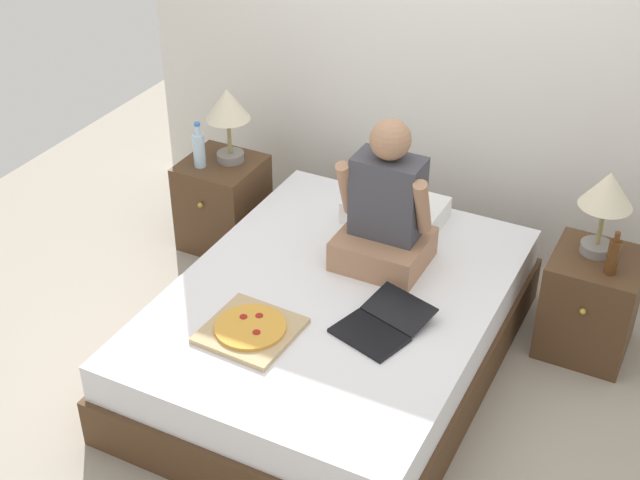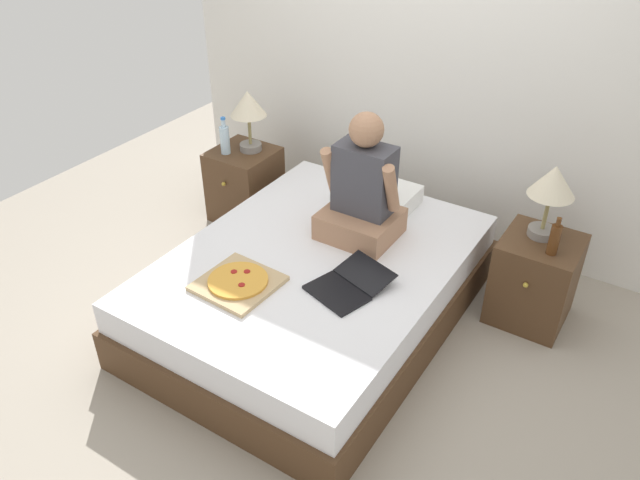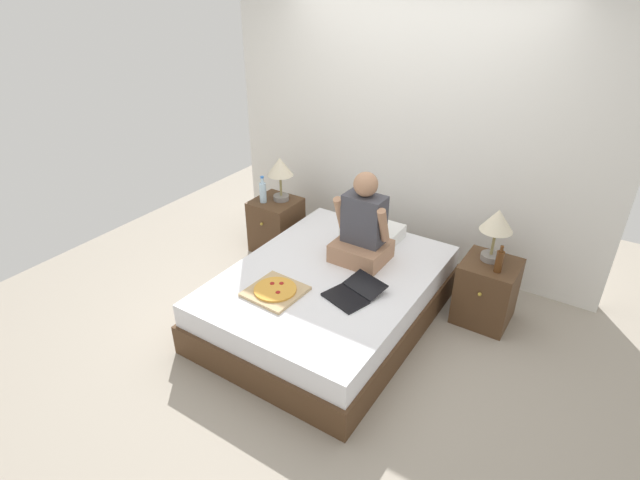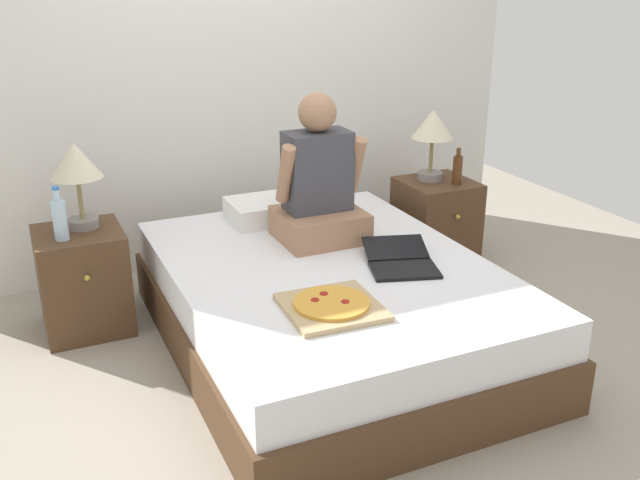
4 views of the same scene
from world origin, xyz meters
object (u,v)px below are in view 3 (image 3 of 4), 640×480
at_px(nightstand_left, 276,225).
at_px(bed, 329,296).
at_px(nightstand_right, 486,291).
at_px(lamp_on_left_nightstand, 280,170).
at_px(water_bottle, 263,192).
at_px(person_seated, 363,229).
at_px(lamp_on_right_nightstand, 497,224).
at_px(laptop, 352,294).
at_px(beer_bottle, 499,261).
at_px(pizza_box, 275,291).

bearing_deg(nightstand_left, bed, -33.02).
bearing_deg(nightstand_right, bed, -146.98).
relative_size(lamp_on_left_nightstand, water_bottle, 1.63).
distance_m(lamp_on_left_nightstand, person_seated, 1.24).
xyz_separation_m(bed, person_seated, (0.10, 0.35, 0.52)).
bearing_deg(lamp_on_left_nightstand, lamp_on_right_nightstand, 0.00).
bearing_deg(water_bottle, nightstand_left, 48.35).
bearing_deg(water_bottle, laptop, -28.07).
bearing_deg(beer_bottle, water_bottle, 179.76).
xyz_separation_m(lamp_on_left_nightstand, person_seated, (1.16, -0.41, -0.14)).
xyz_separation_m(nightstand_left, person_seated, (1.20, -0.36, 0.46)).
relative_size(nightstand_right, person_seated, 0.71).
xyz_separation_m(lamp_on_right_nightstand, person_seated, (-0.97, -0.41, -0.14)).
relative_size(nightstand_right, laptop, 1.13).
distance_m(bed, pizza_box, 0.56).
height_order(water_bottle, lamp_on_right_nightstand, lamp_on_right_nightstand).
bearing_deg(laptop, water_bottle, 151.93).
height_order(bed, nightstand_left, nightstand_left).
bearing_deg(nightstand_left, pizza_box, -52.54).
height_order(laptop, pizza_box, laptop).
height_order(nightstand_right, lamp_on_right_nightstand, lamp_on_right_nightstand).
bearing_deg(laptop, nightstand_right, 48.24).
height_order(lamp_on_right_nightstand, person_seated, person_seated).
height_order(water_bottle, beer_bottle, water_bottle).
distance_m(water_bottle, nightstand_right, 2.31).
distance_m(person_seated, laptop, 0.62).
height_order(lamp_on_left_nightstand, laptop, lamp_on_left_nightstand).
height_order(lamp_on_right_nightstand, pizza_box, lamp_on_right_nightstand).
height_order(nightstand_left, beer_bottle, beer_bottle).
relative_size(lamp_on_right_nightstand, beer_bottle, 1.96).
xyz_separation_m(lamp_on_right_nightstand, pizza_box, (-1.27, -1.22, -0.41)).
height_order(person_seated, laptop, person_seated).
xyz_separation_m(nightstand_right, pizza_box, (-1.30, -1.17, 0.19)).
bearing_deg(person_seated, beer_bottle, 13.71).
height_order(lamp_on_right_nightstand, beer_bottle, lamp_on_right_nightstand).
bearing_deg(person_seated, water_bottle, 168.11).
bearing_deg(lamp_on_left_nightstand, bed, -35.82).
distance_m(bed, laptop, 0.43).
height_order(lamp_on_left_nightstand, pizza_box, lamp_on_left_nightstand).
relative_size(lamp_on_right_nightstand, laptop, 0.92).
bearing_deg(nightstand_right, nightstand_left, 180.00).
distance_m(lamp_on_left_nightstand, beer_bottle, 2.25).
xyz_separation_m(lamp_on_left_nightstand, water_bottle, (-0.12, -0.14, -0.22)).
relative_size(lamp_on_left_nightstand, pizza_box, 1.08).
relative_size(nightstand_left, laptop, 1.13).
distance_m(lamp_on_left_nightstand, lamp_on_right_nightstand, 2.13).
bearing_deg(lamp_on_right_nightstand, person_seated, -157.00).
xyz_separation_m(bed, laptop, (0.31, -0.17, 0.25)).
xyz_separation_m(lamp_on_left_nightstand, lamp_on_right_nightstand, (2.13, 0.00, 0.00)).
bearing_deg(nightstand_right, pizza_box, -138.08).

